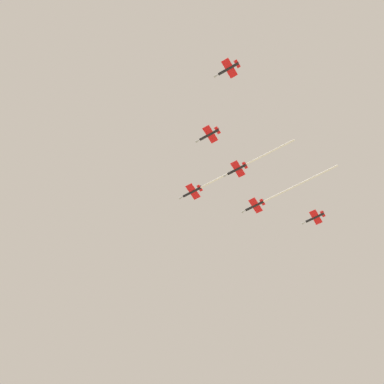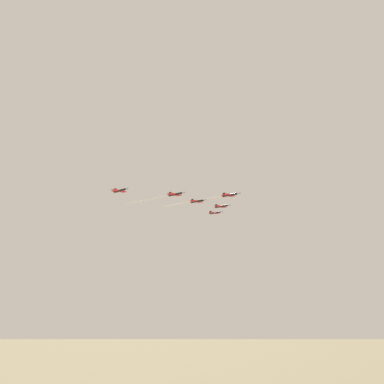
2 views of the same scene
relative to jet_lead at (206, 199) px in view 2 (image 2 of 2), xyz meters
name	(u,v)px [view 2 (image 2 of 2)]	position (x,y,z in m)	size (l,w,h in m)	color
jet_lead	(206,199)	(0.00, 0.00, 0.00)	(31.49, 45.75, 2.27)	black
jet_port_inner	(222,206)	(14.04, 14.56, -0.50)	(8.29, 10.11, 2.27)	black
jet_starboard_inner	(160,197)	(-25.21, 1.89, -0.10)	(26.21, 37.98, 2.27)	black
jet_port_outer	(198,201)	(-3.45, 5.07, -0.26)	(8.29, 10.11, 2.27)	black
jet_starboard_outer	(215,213)	(19.28, 42.05, 0.58)	(8.29, 10.11, 2.27)	black
jet_center_rear	(120,191)	(-46.20, -2.46, 1.31)	(8.29, 10.11, 2.27)	black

